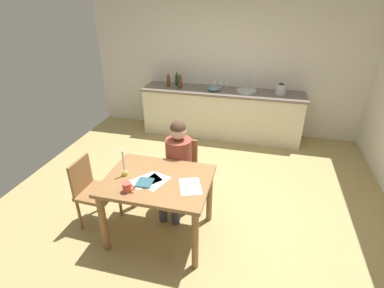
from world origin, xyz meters
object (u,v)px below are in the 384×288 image
candlestick (124,168)px  bottle_wine_red (180,82)px  book_magazine (145,183)px  bottle_oil (168,81)px  mixing_bowl (214,88)px  wine_glass_back_left (214,82)px  wine_glass_near_sink (227,83)px  person_seated (177,162)px  sink_unit (247,91)px  wine_glass_by_kettle (221,82)px  coffee_mug (127,187)px  stovetop_kettle (281,89)px  dining_table (158,188)px  chair_side_empty (92,190)px  bottle_vinegar (177,80)px  chair_at_table (181,169)px

candlestick → bottle_wine_red: bearing=93.9°
book_magazine → bottle_oil: size_ratio=0.68×
mixing_bowl → wine_glass_back_left: (-0.03, 0.23, 0.06)m
wine_glass_near_sink → wine_glass_back_left: size_ratio=1.00×
person_seated → wine_glass_back_left: size_ratio=7.76×
sink_unit → wine_glass_back_left: size_ratio=2.34×
bottle_oil → wine_glass_by_kettle: bearing=10.3°
coffee_mug → stovetop_kettle: 3.45m
stovetop_kettle → dining_table: bearing=-114.3°
bottle_wine_red → wine_glass_by_kettle: (0.75, 0.20, -0.00)m
sink_unit → wine_glass_by_kettle: sink_unit is taller
dining_table → stovetop_kettle: (1.28, 2.83, 0.36)m
stovetop_kettle → wine_glass_by_kettle: bearing=172.1°
book_magazine → stovetop_kettle: size_ratio=0.78×
chair_side_empty → bottle_vinegar: (0.16, 2.93, 0.53)m
sink_unit → bottle_vinegar: (-1.35, 0.09, 0.08)m
coffee_mug → bottle_wine_red: bearing=96.4°
bottle_vinegar → wine_glass_near_sink: bearing=3.3°
chair_side_empty → candlestick: (0.46, -0.02, 0.38)m
bottle_oil → wine_glass_near_sink: size_ratio=1.63×
person_seated → wine_glass_by_kettle: size_ratio=7.76×
bottle_oil → mixing_bowl: bearing=-3.3°
person_seated → stovetop_kettle: 2.64m
dining_table → stovetop_kettle: bearing=65.7°
chair_side_empty → book_magazine: bearing=-8.7°
candlestick → bottle_oil: 2.86m
candlestick → mixing_bowl: candlestick is taller
mixing_bowl → coffee_mug: bearing=-95.9°
chair_side_empty → candlestick: size_ratio=2.83×
mixing_bowl → wine_glass_by_kettle: size_ratio=1.42×
dining_table → bottle_vinegar: (-0.66, 2.93, 0.37)m
person_seated → wine_glass_by_kettle: 2.49m
wine_glass_near_sink → bottle_wine_red: bearing=-166.9°
candlestick → wine_glass_near_sink: candlestick is taller
candlestick → mixing_bowl: bearing=80.6°
coffee_mug → stovetop_kettle: stovetop_kettle is taller
wine_glass_near_sink → chair_at_table: bearing=-95.9°
mixing_bowl → chair_at_table: bearing=-90.9°
bottle_wine_red → sink_unit: bearing=2.5°
chair_at_table → stovetop_kettle: bearing=60.7°
dining_table → bottle_oil: bottle_oil is taller
dining_table → sink_unit: sink_unit is taller
bottle_oil → bottle_wine_red: size_ratio=0.97×
bottle_oil → wine_glass_by_kettle: 1.00m
book_magazine → mixing_bowl: mixing_bowl is taller
mixing_bowl → stovetop_kettle: (1.18, 0.08, 0.05)m
stovetop_kettle → bottle_oil: bearing=-179.2°
candlestick → book_magazine: (0.26, -0.09, -0.08)m
chair_at_table → book_magazine: size_ratio=5.05×
bottle_wine_red → bottle_oil: bearing=174.8°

